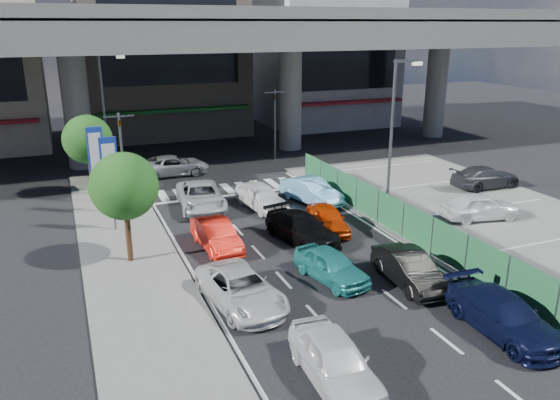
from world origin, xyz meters
name	(u,v)px	position (x,y,z in m)	size (l,w,h in m)	color
ground	(320,274)	(0.00, 0.00, 0.00)	(120.00, 120.00, 0.00)	black
parking_lot	(496,222)	(11.00, 2.00, 0.03)	(12.00, 28.00, 0.06)	#5A5A58
sidewalk_left	(131,261)	(-7.00, 4.00, 0.06)	(4.00, 30.00, 0.12)	#5A5A58
fence_run	(416,228)	(5.30, 1.00, 0.90)	(0.16, 22.00, 1.80)	#1E5933
expressway	(188,38)	(0.00, 22.00, 8.76)	(64.00, 14.00, 10.75)	slate
building_center	(161,50)	(0.00, 32.97, 7.49)	(14.00, 10.90, 15.00)	gray
building_east	(325,63)	(16.00, 31.97, 5.99)	(12.00, 10.90, 12.00)	gray
traffic_light_left	(120,136)	(-6.20, 12.00, 3.94)	(1.60, 1.24, 5.20)	#595B60
traffic_light_right	(275,107)	(5.50, 19.00, 3.94)	(1.60, 1.24, 5.20)	#595B60
street_lamp_right	(395,122)	(7.17, 6.00, 4.77)	(1.65, 0.22, 8.00)	#595B60
street_lamp_left	(106,106)	(-6.33, 18.00, 4.77)	(1.65, 0.22, 8.00)	#595B60
signboard_near	(110,171)	(-7.20, 7.99, 3.06)	(0.80, 0.14, 4.70)	#595B60
signboard_far	(96,158)	(-7.60, 10.99, 3.06)	(0.80, 0.14, 4.70)	#595B60
tree_near	(124,186)	(-7.00, 4.00, 3.39)	(2.80, 2.80, 4.80)	#382314
tree_far	(88,140)	(-7.80, 14.50, 3.39)	(2.80, 2.80, 4.80)	#382314
van_white_back_left	(335,360)	(-2.70, -6.48, 0.69)	(1.63, 4.05, 1.38)	white
minivan_navy_back	(503,315)	(3.60, -6.25, 0.65)	(1.82, 4.48, 1.30)	black
sedan_white_mid_left	(241,289)	(-3.77, -1.27, 0.63)	(2.09, 4.54, 1.26)	silver
taxi_teal_mid	(331,265)	(0.15, -0.67, 0.62)	(1.47, 3.66, 1.25)	teal
hatch_black_mid_right	(409,269)	(2.80, -2.14, 0.66)	(1.39, 3.98, 1.31)	black
taxi_orange_left	(216,235)	(-3.19, 4.13, 0.64)	(1.35, 3.87, 1.28)	red
sedan_black_mid	(302,228)	(0.75, 3.46, 0.65)	(1.82, 4.48, 1.30)	black
taxi_orange_right	(328,219)	(2.48, 4.25, 0.62)	(1.46, 3.62, 1.23)	#CA3203
wagon_silver_front_left	(201,196)	(-2.44, 9.92, 0.69)	(2.29, 4.97, 1.38)	silver
sedan_white_front_mid	(261,196)	(0.65, 8.68, 0.69)	(1.63, 4.05, 1.38)	white
kei_truck_front_right	(311,191)	(3.63, 8.59, 0.69)	(1.46, 4.19, 1.38)	#66A9DE
crossing_wagon_silver	(173,166)	(-2.45, 17.40, 0.66)	(2.18, 4.74, 1.32)	#9DA0A3
parked_sedan_white	(480,206)	(10.43, 2.67, 0.75)	(1.62, 4.04, 1.37)	white
parked_sedan_dgrey	(486,177)	(14.80, 7.14, 0.71)	(1.82, 4.48, 1.30)	#2F3035
traffic_cone	(390,198)	(7.51, 6.50, 0.42)	(0.37, 0.37, 0.72)	#DB4C0C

